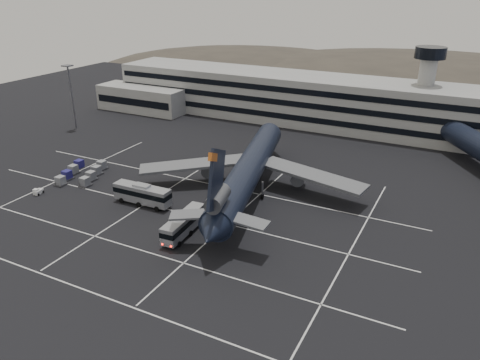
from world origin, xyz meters
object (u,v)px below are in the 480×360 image
Objects in this scene: trijet_main at (248,170)px; tug_a at (38,192)px; bus_far at (142,194)px; uld_cluster at (82,173)px; bus_near at (183,223)px.

trijet_main is 26.46× the size of tug_a.
bus_far is 22.73m from tug_a.
uld_cluster is (-36.70, -8.44, -4.28)m from trijet_main.
tug_a is at bearing -166.65° from trijet_main.
trijet_main reaches higher than tug_a.
trijet_main reaches higher than uld_cluster.
bus_far is 0.86× the size of uld_cluster.
bus_near is 35.82m from uld_cluster.
bus_far is at bearing -153.93° from trijet_main.
trijet_main is 21.18m from bus_far.
trijet_main is 42.91m from tug_a.
trijet_main is at bearing 78.63° from bus_near.
bus_far reaches higher than bus_near.
bus_far is (-13.48, 6.14, 0.14)m from bus_near.
bus_near is at bearing -111.39° from trijet_main.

